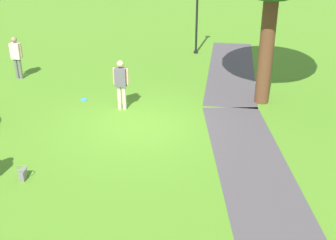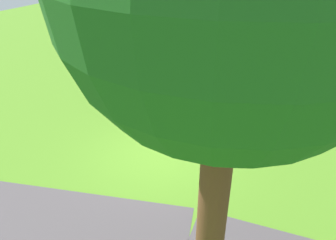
# 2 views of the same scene
# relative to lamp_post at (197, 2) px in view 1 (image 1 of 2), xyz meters

# --- Properties ---
(ground_plane) EXTENTS (48.00, 48.00, 0.00)m
(ground_plane) POSITION_rel_lamp_post_xyz_m (7.90, -0.09, -2.32)
(ground_plane) COLOR #538824
(footpath_segment_near) EXTENTS (8.16, 2.78, 0.01)m
(footpath_segment_near) POSITION_rel_lamp_post_xyz_m (1.87, 1.90, -2.31)
(footpath_segment_near) COLOR #4E474A
(footpath_segment_near) RESTS_ON ground
(footpath_segment_mid) EXTENTS (8.20, 4.04, 0.01)m
(footpath_segment_mid) POSITION_rel_lamp_post_xyz_m (9.68, 3.51, -2.31)
(footpath_segment_mid) COLOR #4E474A
(footpath_segment_mid) RESTS_ON ground
(lamp_post) EXTENTS (0.28, 0.28, 3.77)m
(lamp_post) POSITION_rel_lamp_post_xyz_m (0.00, 0.00, 0.00)
(lamp_post) COLOR black
(lamp_post) RESTS_ON ground
(man_near_boulder) EXTENTS (0.28, 0.52, 1.67)m
(man_near_boulder) POSITION_rel_lamp_post_xyz_m (6.88, -1.06, -1.35)
(man_near_boulder) COLOR beige
(man_near_boulder) RESTS_ON ground
(passerby_on_path) EXTENTS (0.27, 0.52, 1.66)m
(passerby_on_path) POSITION_rel_lamp_post_xyz_m (5.14, -5.99, -1.36)
(passerby_on_path) COLOR slate
(passerby_on_path) RESTS_ON ground
(handbag_on_grass) EXTENTS (0.34, 0.33, 0.31)m
(handbag_on_grass) POSITION_rel_lamp_post_xyz_m (11.44, -1.92, -2.18)
(handbag_on_grass) COLOR slate
(handbag_on_grass) RESTS_ON ground
(frisbee_on_grass) EXTENTS (0.24, 0.24, 0.02)m
(frisbee_on_grass) POSITION_rel_lamp_post_xyz_m (6.50, -2.62, -2.31)
(frisbee_on_grass) COLOR #3C93CC
(frisbee_on_grass) RESTS_ON ground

